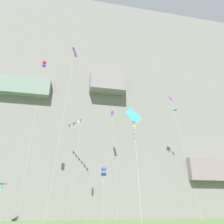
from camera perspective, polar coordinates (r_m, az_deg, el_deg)
cliff_face at (r=78.25m, az=-3.37°, el=1.53°), size 180.00×33.11×73.79m
kite_box_mid_right at (r=31.95m, az=-2.27°, el=-15.98°), size 1.14×4.36×8.21m
kite_banner_upper_mid at (r=50.93m, az=-10.06°, el=-3.58°), size 3.07×4.97×21.54m
kite_delta_high_right at (r=57.11m, az=17.30°, el=-1.45°), size 1.30×5.79×25.75m
kite_box_high_center at (r=46.64m, az=-18.01°, el=12.09°), size 0.88×4.11×30.59m
kite_diamond_mid_center at (r=52.50m, az=0.07°, el=-1.06°), size 0.92×4.24×25.46m
kite_diamond_low_right at (r=41.17m, az=-10.25°, el=14.82°), size 2.47×2.37×30.67m
kite_diamond_far_left at (r=56.18m, az=15.90°, el=2.22°), size 2.23×3.71×29.61m
kite_diamond_upper_right at (r=25.72m, az=5.90°, el=-1.48°), size 2.74×6.24×14.37m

